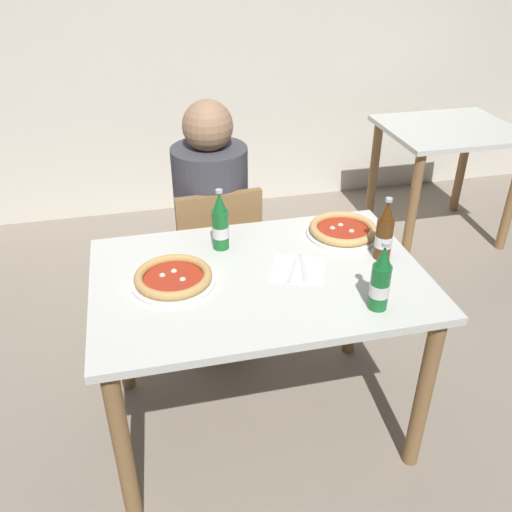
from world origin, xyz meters
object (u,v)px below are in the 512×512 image
object	(u,v)px
diner_seated	(213,232)
beer_bottle_center	(220,224)
dining_table_main	(259,300)
dining_table_background	(446,151)
napkin_with_cutlery	(298,270)
beer_bottle_right	(380,281)
pizza_marinara_far	(173,278)
beer_bottle_left	(384,233)
chair_behind_table	(216,255)
pizza_margherita_near	(343,230)

from	to	relation	value
diner_seated	beer_bottle_center	bearing A→B (deg)	-93.88
dining_table_main	dining_table_background	distance (m)	2.06
diner_seated	napkin_with_cutlery	world-z (taller)	diner_seated
beer_bottle_right	napkin_with_cutlery	distance (m)	0.35
pizza_marinara_far	beer_bottle_left	bearing A→B (deg)	-0.25
pizza_marinara_far	beer_bottle_center	bearing A→B (deg)	45.02
diner_seated	beer_bottle_left	xyz separation A→B (m)	(0.55, -0.65, 0.27)
chair_behind_table	napkin_with_cutlery	bearing A→B (deg)	105.64
chair_behind_table	dining_table_main	bearing A→B (deg)	92.67
beer_bottle_left	pizza_marinara_far	bearing A→B (deg)	179.75
beer_bottle_right	dining_table_main	bearing A→B (deg)	140.43
dining_table_background	pizza_margherita_near	world-z (taller)	pizza_margherita_near
dining_table_main	napkin_with_cutlery	world-z (taller)	napkin_with_cutlery
chair_behind_table	pizza_margherita_near	xyz separation A→B (m)	(0.47, -0.40, 0.29)
dining_table_background	diner_seated	bearing A→B (deg)	-156.60
chair_behind_table	napkin_with_cutlery	size ratio (longest dim) A/B	3.66
pizza_margherita_near	beer_bottle_right	size ratio (longest dim) A/B	1.19
pizza_marinara_far	dining_table_background	bearing A→B (deg)	35.90
diner_seated	dining_table_background	distance (m)	1.76
dining_table_background	beer_bottle_center	distance (m)	2.02
dining_table_background	pizza_marinara_far	distance (m)	2.30
chair_behind_table	diner_seated	bearing A→B (deg)	-88.61
dining_table_main	beer_bottle_left	world-z (taller)	beer_bottle_left
pizza_marinara_far	beer_bottle_left	xyz separation A→B (m)	(0.79, -0.00, 0.08)
chair_behind_table	beer_bottle_right	world-z (taller)	beer_bottle_right
dining_table_main	diner_seated	bearing A→B (deg)	96.08
beer_bottle_left	napkin_with_cutlery	size ratio (longest dim) A/B	1.06
dining_table_main	pizza_margherita_near	size ratio (longest dim) A/B	4.07
beer_bottle_center	napkin_with_cutlery	distance (m)	0.35
beer_bottle_left	beer_bottle_right	world-z (taller)	same
pizza_marinara_far	dining_table_main	bearing A→B (deg)	-3.36
diner_seated	pizza_marinara_far	distance (m)	0.71
chair_behind_table	diner_seated	size ratio (longest dim) A/B	0.70
diner_seated	beer_bottle_left	world-z (taller)	diner_seated
pizza_marinara_far	beer_bottle_right	distance (m)	0.71
pizza_margherita_near	pizza_marinara_far	xyz separation A→B (m)	(-0.71, -0.20, -0.00)
napkin_with_cutlery	diner_seated	bearing A→B (deg)	108.13
dining_table_main	beer_bottle_left	size ratio (longest dim) A/B	4.86
dining_table_background	beer_bottle_left	xyz separation A→B (m)	(-1.06, -1.35, 0.26)
pizza_marinara_far	napkin_with_cutlery	distance (m)	0.45
pizza_marinara_far	pizza_margherita_near	bearing A→B (deg)	15.51
dining_table_main	beer_bottle_center	distance (m)	0.33
beer_bottle_right	pizza_marinara_far	bearing A→B (deg)	155.29
napkin_with_cutlery	dining_table_background	bearing A→B (deg)	44.20
pizza_margherita_near	beer_bottle_left	distance (m)	0.23
chair_behind_table	pizza_margherita_near	world-z (taller)	chair_behind_table
pizza_marinara_far	napkin_with_cutlery	bearing A→B (deg)	-2.56
napkin_with_cutlery	beer_bottle_center	bearing A→B (deg)	137.34
dining_table_background	napkin_with_cutlery	xyz separation A→B (m)	(-1.40, -1.36, 0.16)
chair_behind_table	dining_table_background	world-z (taller)	chair_behind_table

